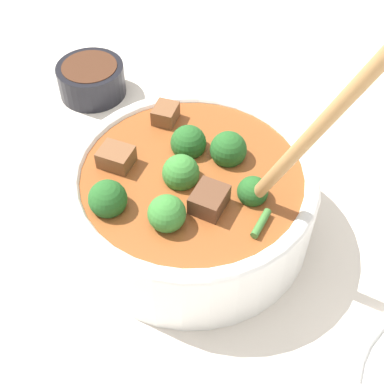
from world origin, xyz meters
name	(u,v)px	position (x,y,z in m)	size (l,w,h in m)	color
ground_plane	(192,226)	(0.00, 0.00, 0.00)	(4.00, 4.00, 0.00)	silver
stew_bowl	(192,195)	(0.00, 0.00, 0.05)	(0.27, 0.25, 0.28)	white
condiment_bowl	(91,78)	(0.19, -0.19, 0.02)	(0.09, 0.09, 0.04)	black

